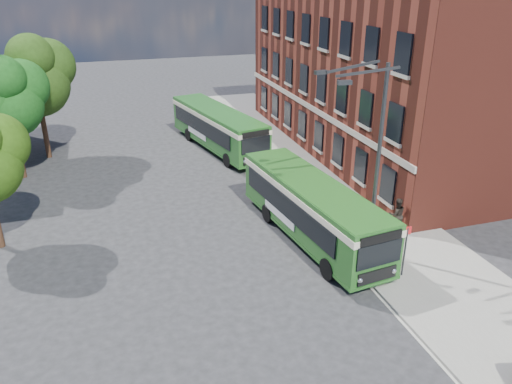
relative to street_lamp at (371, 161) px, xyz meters
name	(u,v)px	position (x,y,z in m)	size (l,w,h in m)	color
ground	(252,251)	(-4.84, 2.00, -4.79)	(120.00, 120.00, 0.00)	#27272A
pavement	(318,174)	(2.16, 10.00, -4.72)	(6.00, 48.00, 0.15)	gray
kerb_line	(274,181)	(-0.89, 10.00, -4.79)	(0.12, 48.00, 0.01)	beige
brick_office	(390,54)	(9.16, 14.00, 2.18)	(12.10, 26.00, 14.20)	maroon
street_lamp	(371,161)	(0.00, 0.00, 0.00)	(2.96, 2.38, 9.00)	#323537
bus_stop_sign	(405,248)	(0.76, -2.20, -3.28)	(0.35, 0.08, 2.52)	#323537
bus_front	(312,205)	(-1.64, 2.33, -2.96)	(3.85, 11.00, 3.02)	#255F20
bus_rear	(218,125)	(-2.83, 17.35, -2.96)	(4.98, 11.79, 3.02)	#246322
pedestrian_a	(382,245)	(0.56, -0.80, -3.88)	(0.56, 0.37, 1.52)	black
pedestrian_b	(397,215)	(2.76, 1.56, -3.76)	(0.86, 0.67, 1.77)	black
tree_mid	(9,96)	(-16.30, 15.48, 0.60)	(4.71, 4.48, 7.95)	#372114
tree_right	(36,75)	(-14.96, 19.09, 1.16)	(5.19, 4.94, 8.77)	#372114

